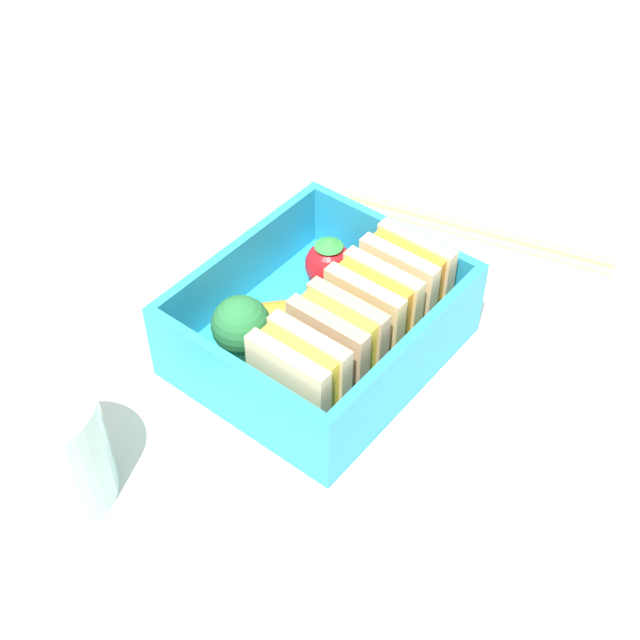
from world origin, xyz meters
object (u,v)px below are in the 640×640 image
object	(u,v)px
sandwich_center	(337,342)
sandwich_left	(406,279)
strawberry_far_left	(329,263)
sandwich_center_right	(299,378)
sandwich_center_left	(373,310)
drinking_glass	(49,450)
chopstick_pair	(471,228)
broccoli_floret	(241,327)
carrot_stick_far_left	(288,316)

from	to	relation	value
sandwich_center	sandwich_left	bearing A→B (deg)	180.00
strawberry_far_left	sandwich_center_right	bearing A→B (deg)	29.48
sandwich_center_left	drinking_glass	bearing A→B (deg)	-20.97
drinking_glass	sandwich_center_right	bearing A→B (deg)	148.65
sandwich_center_left	chopstick_pair	xyz separation A→B (cm)	(-13.95, -1.43, -3.50)
strawberry_far_left	drinking_glass	bearing A→B (deg)	-4.76
sandwich_left	broccoli_floret	xyz separation A→B (cm)	(9.33, -4.91, 0.19)
sandwich_center_left	sandwich_center_right	bearing A→B (deg)	0.00
sandwich_left	sandwich_center	distance (cm)	6.75
sandwich_left	carrot_stick_far_left	world-z (taller)	sandwich_left
sandwich_center_left	carrot_stick_far_left	xyz separation A→B (cm)	(2.05, -4.80, -1.86)
sandwich_center_left	sandwich_center	bearing A→B (deg)	0.00
broccoli_floret	drinking_glass	bearing A→B (deg)	-9.60
drinking_glass	carrot_stick_far_left	bearing A→B (deg)	172.32
sandwich_center_left	sandwich_center_right	distance (cm)	6.75
sandwich_center_left	drinking_glass	xyz separation A→B (cm)	(18.21, -6.98, -0.30)
drinking_glass	sandwich_center_left	bearing A→B (deg)	159.03
chopstick_pair	drinking_glass	xyz separation A→B (cm)	(32.16, -5.55, 3.20)
strawberry_far_left	drinking_glass	xyz separation A→B (cm)	(20.75, -1.73, 0.71)
strawberry_far_left	chopstick_pair	distance (cm)	12.29
sandwich_center	drinking_glass	xyz separation A→B (cm)	(14.83, -6.98, -0.30)
sandwich_center_right	sandwich_center_left	bearing A→B (deg)	180.00
chopstick_pair	drinking_glass	size ratio (longest dim) A/B	2.81
sandwich_center_left	broccoli_floret	bearing A→B (deg)	-39.48
sandwich_center	strawberry_far_left	world-z (taller)	sandwich_center
sandwich_center_left	chopstick_pair	bearing A→B (deg)	-174.14
sandwich_center	broccoli_floret	distance (cm)	5.55
sandwich_center_right	broccoli_floret	bearing A→B (deg)	-99.19
sandwich_center	strawberry_far_left	xyz separation A→B (cm)	(-5.92, -5.25, -1.01)
sandwich_left	sandwich_center_left	xyz separation A→B (cm)	(3.38, 0.00, 0.00)
sandwich_center_right	carrot_stick_far_left	world-z (taller)	sandwich_center_right
sandwich_left	strawberry_far_left	xyz separation A→B (cm)	(0.83, -5.25, -1.01)
sandwich_center_right	broccoli_floret	size ratio (longest dim) A/B	1.13
sandwich_center_right	carrot_stick_far_left	distance (cm)	6.97
strawberry_far_left	broccoli_floret	xyz separation A→B (cm)	(8.50, 0.35, 1.20)
sandwich_center_left	sandwich_center_right	world-z (taller)	same
sandwich_center	sandwich_center_right	distance (cm)	3.38
broccoli_floret	sandwich_left	bearing A→B (deg)	152.27
sandwich_center_left	carrot_stick_far_left	world-z (taller)	sandwich_center_left
sandwich_center_right	chopstick_pair	distance (cm)	21.04
sandwich_center_right	drinking_glass	size ratio (longest dim) A/B	0.75
sandwich_center_right	broccoli_floret	xyz separation A→B (cm)	(-0.79, -4.91, 0.19)
strawberry_far_left	broccoli_floret	size ratio (longest dim) A/B	0.77
drinking_glass	sandwich_left	bearing A→B (deg)	162.08
sandwich_center	carrot_stick_far_left	distance (cm)	5.31
sandwich_left	strawberry_far_left	world-z (taller)	sandwich_left
carrot_stick_far_left	sandwich_center	bearing A→B (deg)	74.60
sandwich_left	sandwich_center	bearing A→B (deg)	0.00
sandwich_center_right	broccoli_floret	world-z (taller)	sandwich_center_right
carrot_stick_far_left	drinking_glass	xyz separation A→B (cm)	(16.16, -2.18, 1.55)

